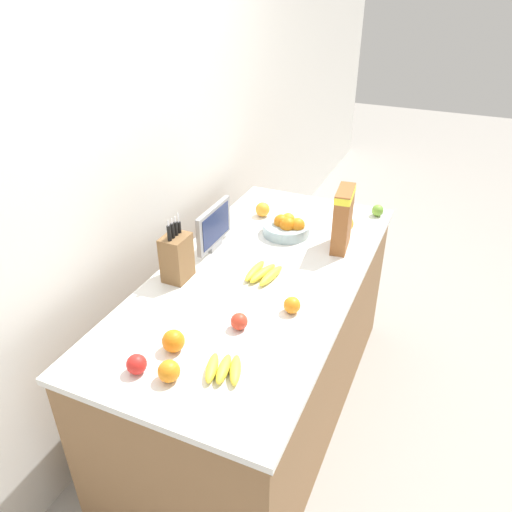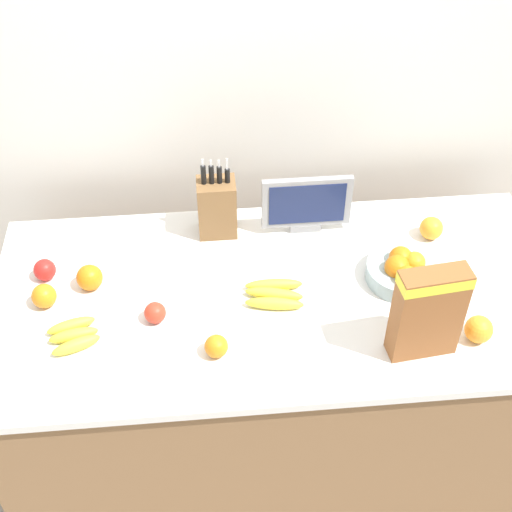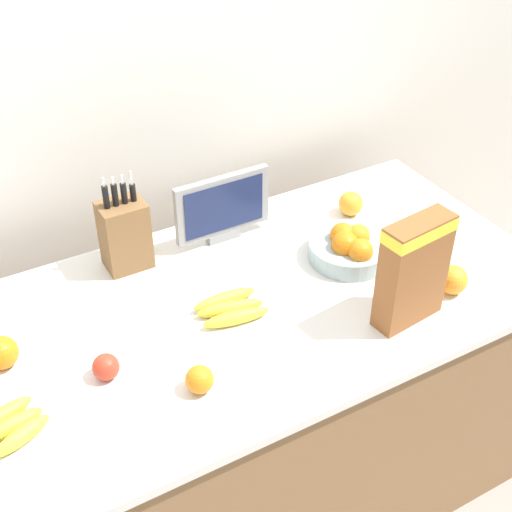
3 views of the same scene
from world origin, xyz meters
TOP-DOWN VIEW (x-y plane):
  - ground_plane at (0.00, 0.00)m, footprint 14.00×14.00m
  - wall_back at (0.00, 0.67)m, footprint 9.00×0.06m
  - counter at (0.00, 0.00)m, footprint 1.90×0.91m
  - knife_block at (-0.19, 0.33)m, footprint 0.14×0.11m
  - small_monitor at (0.13, 0.31)m, footprint 0.32×0.03m
  - cereal_box at (0.40, -0.28)m, footprint 0.21×0.10m
  - fruit_bowl at (0.42, 0.02)m, footprint 0.25×0.25m
  - banana_bunch_left at (-0.66, -0.14)m, footprint 0.18×0.17m
  - banana_bunch_right at (-0.02, -0.03)m, footprint 0.20×0.14m
  - apple_rear at (-0.41, -0.09)m, footprint 0.07×0.07m
  - orange_front_right at (-0.62, 0.08)m, footprint 0.09×0.09m
  - orange_back_center at (-0.22, -0.24)m, footprint 0.07×0.07m
  - orange_near_bowl at (0.59, -0.26)m, footprint 0.09×0.09m
  - orange_front_left at (0.57, 0.23)m, footprint 0.08×0.08m

SIDE VIEW (x-z plane):
  - ground_plane at x=0.00m, z-range 0.00..0.00m
  - counter at x=0.00m, z-range 0.00..0.88m
  - banana_bunch_left at x=-0.66m, z-range 0.88..0.92m
  - banana_bunch_right at x=-0.02m, z-range 0.88..0.92m
  - apple_rear at x=-0.41m, z-range 0.88..0.95m
  - orange_back_center at x=-0.22m, z-range 0.88..0.95m
  - orange_front_left at x=0.57m, z-range 0.88..0.96m
  - orange_front_right at x=-0.62m, z-range 0.88..0.97m
  - fruit_bowl at x=0.42m, z-range 0.87..0.98m
  - orange_near_bowl at x=0.59m, z-range 0.88..0.97m
  - knife_block at x=-0.19m, z-range 0.83..1.15m
  - small_monitor at x=0.13m, z-range 0.89..1.12m
  - cereal_box at x=0.40m, z-range 0.90..1.22m
  - wall_back at x=0.00m, z-range 0.00..2.60m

